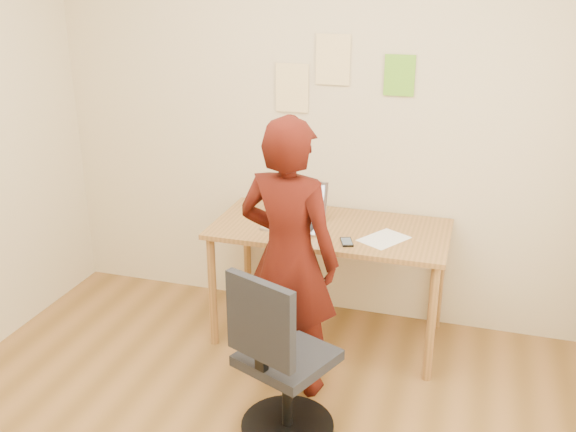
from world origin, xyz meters
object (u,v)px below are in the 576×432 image
(phone, at_px, (347,242))
(person, at_px, (289,258))
(desk, at_px, (330,240))
(laptop, at_px, (295,216))
(office_chair, at_px, (280,368))

(phone, height_order, person, person)
(desk, bearing_deg, laptop, -176.05)
(desk, distance_m, person, 0.57)
(phone, height_order, office_chair, office_chair)
(desk, distance_m, office_chair, 1.02)
(person, bearing_deg, phone, -115.08)
(desk, xyz_separation_m, office_chair, (-0.00, -0.99, -0.27))
(desk, bearing_deg, person, -99.30)
(laptop, distance_m, office_chair, 1.08)
(laptop, xyz_separation_m, person, (0.12, -0.54, -0.03))
(desk, xyz_separation_m, laptop, (-0.21, -0.01, 0.14))
(desk, height_order, person, person)
(laptop, xyz_separation_m, office_chair, (0.21, -0.97, -0.41))
(desk, xyz_separation_m, phone, (0.14, -0.21, 0.09))
(desk, relative_size, phone, 10.16)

